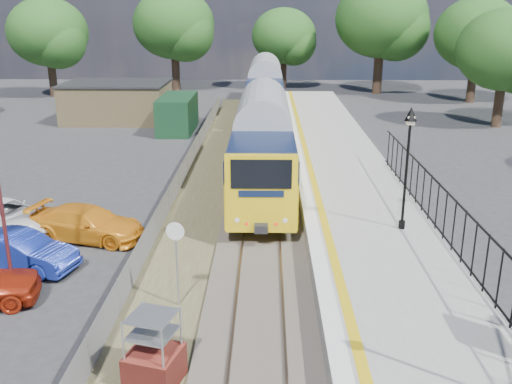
{
  "coord_description": "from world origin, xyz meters",
  "views": [
    {
      "loc": [
        0.21,
        -14.13,
        8.82
      ],
      "look_at": [
        -0.21,
        6.93,
        2.0
      ],
      "focal_mm": 40.0,
      "sensor_mm": 36.0,
      "label": 1
    }
  ],
  "objects_px": {
    "brick_plinth": "(154,351)",
    "car_white": "(3,217)",
    "car_yellow": "(87,223)",
    "train": "(265,103)",
    "victorian_lamp_north": "(409,140)",
    "speed_sign": "(176,250)",
    "car_blue": "(20,252)"
  },
  "relations": [
    {
      "from": "train",
      "to": "car_yellow",
      "type": "height_order",
      "value": "train"
    },
    {
      "from": "car_blue",
      "to": "car_white",
      "type": "bearing_deg",
      "value": 47.71
    },
    {
      "from": "brick_plinth",
      "to": "speed_sign",
      "type": "distance_m",
      "value": 3.93
    },
    {
      "from": "car_white",
      "to": "brick_plinth",
      "type": "bearing_deg",
      "value": -122.31
    },
    {
      "from": "brick_plinth",
      "to": "car_yellow",
      "type": "distance_m",
      "value": 10.17
    },
    {
      "from": "train",
      "to": "car_yellow",
      "type": "xyz_separation_m",
      "value": [
        -6.92,
        -19.49,
        -1.67
      ]
    },
    {
      "from": "brick_plinth",
      "to": "speed_sign",
      "type": "height_order",
      "value": "speed_sign"
    },
    {
      "from": "brick_plinth",
      "to": "train",
      "type": "bearing_deg",
      "value": 85.01
    },
    {
      "from": "brick_plinth",
      "to": "car_yellow",
      "type": "relative_size",
      "value": 0.42
    },
    {
      "from": "train",
      "to": "car_yellow",
      "type": "bearing_deg",
      "value": -109.54
    },
    {
      "from": "train",
      "to": "brick_plinth",
      "type": "distance_m",
      "value": 28.78
    },
    {
      "from": "car_blue",
      "to": "car_yellow",
      "type": "distance_m",
      "value": 3.19
    },
    {
      "from": "brick_plinth",
      "to": "car_blue",
      "type": "relative_size",
      "value": 0.47
    },
    {
      "from": "car_blue",
      "to": "car_yellow",
      "type": "bearing_deg",
      "value": -13.1
    },
    {
      "from": "train",
      "to": "victorian_lamp_north",
      "type": "bearing_deg",
      "value": -75.39
    },
    {
      "from": "victorian_lamp_north",
      "to": "car_blue",
      "type": "xyz_separation_m",
      "value": [
        -13.75,
        -1.95,
        -3.62
      ]
    },
    {
      "from": "train",
      "to": "car_white",
      "type": "bearing_deg",
      "value": -119.13
    },
    {
      "from": "brick_plinth",
      "to": "speed_sign",
      "type": "xyz_separation_m",
      "value": [
        0.0,
        3.81,
        0.98
      ]
    },
    {
      "from": "victorian_lamp_north",
      "to": "train",
      "type": "bearing_deg",
      "value": 104.61
    },
    {
      "from": "brick_plinth",
      "to": "car_white",
      "type": "distance_m",
      "value": 12.61
    },
    {
      "from": "train",
      "to": "brick_plinth",
      "type": "xyz_separation_m",
      "value": [
        -2.5,
        -28.64,
        -1.41
      ]
    },
    {
      "from": "victorian_lamp_north",
      "to": "speed_sign",
      "type": "relative_size",
      "value": 1.64
    },
    {
      "from": "car_white",
      "to": "car_yellow",
      "type": "bearing_deg",
      "value": -80.62
    },
    {
      "from": "victorian_lamp_north",
      "to": "speed_sign",
      "type": "height_order",
      "value": "victorian_lamp_north"
    },
    {
      "from": "car_blue",
      "to": "victorian_lamp_north",
      "type": "bearing_deg",
      "value": -66.3
    },
    {
      "from": "victorian_lamp_north",
      "to": "car_white",
      "type": "xyz_separation_m",
      "value": [
        -15.85,
        1.4,
        -3.61
      ]
    },
    {
      "from": "brick_plinth",
      "to": "car_yellow",
      "type": "height_order",
      "value": "brick_plinth"
    },
    {
      "from": "victorian_lamp_north",
      "to": "brick_plinth",
      "type": "bearing_deg",
      "value": -133.21
    },
    {
      "from": "car_blue",
      "to": "car_white",
      "type": "height_order",
      "value": "car_white"
    },
    {
      "from": "victorian_lamp_north",
      "to": "brick_plinth",
      "type": "height_order",
      "value": "victorian_lamp_north"
    },
    {
      "from": "victorian_lamp_north",
      "to": "brick_plinth",
      "type": "xyz_separation_m",
      "value": [
        -7.8,
        -8.3,
        -3.37
      ]
    },
    {
      "from": "car_yellow",
      "to": "train",
      "type": "bearing_deg",
      "value": -5.96
    }
  ]
}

